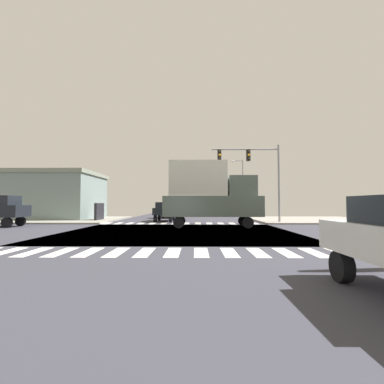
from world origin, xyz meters
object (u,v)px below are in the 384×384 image
(box_truck_farside_1, at_px, (179,199))
(sedan_outer_3, at_px, (165,210))
(street_lamp, at_px, (241,182))
(sedan_trailing_1, at_px, (175,208))
(box_truck_crossing_2, at_px, (209,193))
(pickup_nearside_1, at_px, (171,207))
(bank_building, at_px, (30,196))
(traffic_signal_mast, at_px, (253,165))

(box_truck_farside_1, xyz_separation_m, sedan_outer_3, (0.00, -24.28, -1.45))
(street_lamp, xyz_separation_m, sedan_trailing_1, (-9.47, 1.15, -3.63))
(box_truck_crossing_2, xyz_separation_m, sedan_outer_3, (-4.08, 6.71, -1.45))
(box_truck_farside_1, distance_m, box_truck_crossing_2, 31.26)
(pickup_nearside_1, bearing_deg, sedan_outer_3, 90.00)
(street_lamp, height_order, pickup_nearside_1, street_lamp)
(street_lamp, relative_size, box_truck_farside_1, 1.10)
(bank_building, height_order, sedan_outer_3, bank_building)
(sedan_outer_3, bearing_deg, sedan_trailing_1, -90.00)
(sedan_trailing_1, xyz_separation_m, sedan_outer_3, (0.00, -12.84, 0.00))
(traffic_signal_mast, xyz_separation_m, sedan_trailing_1, (-8.23, 15.43, -4.05))
(box_truck_farside_1, bearing_deg, street_lamp, 126.95)
(pickup_nearside_1, relative_size, sedan_outer_3, 1.19)
(box_truck_crossing_2, bearing_deg, sedan_outer_3, -148.71)
(sedan_outer_3, bearing_deg, traffic_signal_mast, 162.52)
(traffic_signal_mast, distance_m, pickup_nearside_1, 13.13)
(bank_building, height_order, box_truck_crossing_2, bank_building)
(traffic_signal_mast, bearing_deg, box_truck_farside_1, 107.02)
(box_truck_farside_1, height_order, box_truck_crossing_2, same)
(pickup_nearside_1, xyz_separation_m, sedan_trailing_1, (0.00, 5.96, -0.17))
(box_truck_farside_1, bearing_deg, traffic_signal_mast, 107.02)
(street_lamp, relative_size, pickup_nearside_1, 1.55)
(sedan_trailing_1, height_order, sedan_outer_3, same)
(box_truck_crossing_2, relative_size, sedan_trailing_1, 1.67)
(pickup_nearside_1, height_order, box_truck_farside_1, box_truck_farside_1)
(box_truck_crossing_2, bearing_deg, bank_building, -117.18)
(traffic_signal_mast, distance_m, bank_building, 24.43)
(sedan_outer_3, bearing_deg, pickup_nearside_1, -90.00)
(bank_building, xyz_separation_m, box_truck_farside_1, (15.35, 21.02, -0.05))
(pickup_nearside_1, bearing_deg, traffic_signal_mast, 130.98)
(street_lamp, bearing_deg, bank_building, -161.23)
(bank_building, bearing_deg, street_lamp, 18.77)
(street_lamp, xyz_separation_m, bank_building, (-24.82, -8.43, -2.13))
(sedan_trailing_1, distance_m, sedan_outer_3, 12.84)
(pickup_nearside_1, bearing_deg, sedan_trailing_1, -90.00)
(box_truck_farside_1, xyz_separation_m, sedan_trailing_1, (0.00, -11.44, -1.45))
(pickup_nearside_1, height_order, sedan_outer_3, pickup_nearside_1)
(box_truck_farside_1, distance_m, sedan_outer_3, 24.33)
(street_lamp, relative_size, box_truck_crossing_2, 1.10)
(traffic_signal_mast, bearing_deg, bank_building, 166.06)
(bank_building, relative_size, pickup_nearside_1, 3.21)
(traffic_signal_mast, xyz_separation_m, box_truck_farside_1, (-8.23, 26.87, -2.60))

